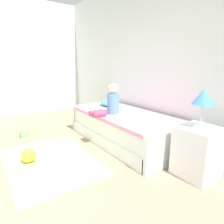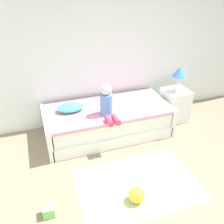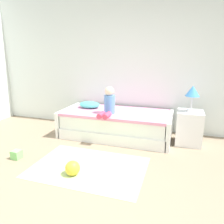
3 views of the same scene
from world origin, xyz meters
name	(u,v)px [view 2 (image 2 of 3)]	position (x,y,z in m)	size (l,w,h in m)	color
ground_plane	(206,215)	(0.00, 0.00, 0.00)	(9.20, 9.20, 0.00)	gray
wall_rear	(126,40)	(0.00, 2.60, 1.45)	(7.20, 0.10, 2.90)	silver
bed	(107,121)	(-0.56, 2.00, 0.25)	(2.11, 1.00, 0.50)	white
nightstand	(175,105)	(0.79, 2.04, 0.30)	(0.44, 0.44, 0.60)	white
table_lamp	(179,73)	(0.79, 2.04, 0.94)	(0.24, 0.24, 0.45)	silver
child_figure	(107,103)	(-0.63, 1.77, 0.70)	(0.20, 0.51, 0.50)	#598CD1
pillow	(70,107)	(-1.16, 2.10, 0.56)	(0.44, 0.30, 0.13)	#4CCCBC
toy_ball	(137,195)	(-0.69, 0.45, 0.10)	(0.20, 0.20, 0.20)	yellow
area_rug	(137,184)	(-0.57, 0.70, 0.00)	(1.60, 1.10, 0.01)	#B2D189
toy_block	(49,211)	(-1.73, 0.60, 0.07)	(0.13, 0.13, 0.13)	#7FD872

